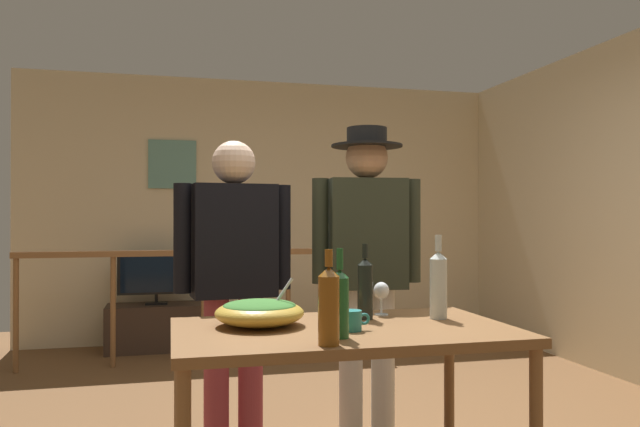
{
  "coord_description": "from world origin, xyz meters",
  "views": [
    {
      "loc": [
        -0.98,
        -3.02,
        1.24
      ],
      "look_at": [
        -0.29,
        -0.23,
        1.26
      ],
      "focal_mm": 34.18,
      "sensor_mm": 36.0,
      "label": 1
    }
  ],
  "objects_px": {
    "flat_screen_tv": "(156,274)",
    "salad_bowl": "(260,311)",
    "wine_bottle_green": "(340,302)",
    "wine_bottle_amber": "(329,305)",
    "wine_bottle_dark": "(365,287)",
    "stair_railing": "(262,285)",
    "serving_table": "(344,346)",
    "person_standing_left": "(234,268)",
    "tv_console": "(156,327)",
    "mug_teal": "(352,320)",
    "wine_glass": "(381,292)",
    "person_standing_right": "(367,252)",
    "wine_bottle_clear": "(438,283)",
    "framed_picture": "(172,164)"
  },
  "relations": [
    {
      "from": "framed_picture",
      "to": "tv_console",
      "type": "height_order",
      "value": "framed_picture"
    },
    {
      "from": "person_standing_right",
      "to": "wine_bottle_dark",
      "type": "bearing_deg",
      "value": 76.92
    },
    {
      "from": "wine_glass",
      "to": "mug_teal",
      "type": "height_order",
      "value": "wine_glass"
    },
    {
      "from": "stair_railing",
      "to": "person_standing_left",
      "type": "bearing_deg",
      "value": -102.32
    },
    {
      "from": "wine_bottle_amber",
      "to": "wine_bottle_dark",
      "type": "relative_size",
      "value": 1.01
    },
    {
      "from": "person_standing_left",
      "to": "wine_glass",
      "type": "bearing_deg",
      "value": 132.04
    },
    {
      "from": "wine_glass",
      "to": "wine_bottle_amber",
      "type": "distance_m",
      "value": 0.7
    },
    {
      "from": "wine_bottle_clear",
      "to": "person_standing_right",
      "type": "bearing_deg",
      "value": 98.01
    },
    {
      "from": "wine_glass",
      "to": "wine_bottle_green",
      "type": "distance_m",
      "value": 0.56
    },
    {
      "from": "wine_bottle_green",
      "to": "wine_bottle_amber",
      "type": "relative_size",
      "value": 0.99
    },
    {
      "from": "serving_table",
      "to": "person_standing_right",
      "type": "distance_m",
      "value": 0.94
    },
    {
      "from": "flat_screen_tv",
      "to": "wine_bottle_dark",
      "type": "relative_size",
      "value": 2.1
    },
    {
      "from": "wine_bottle_clear",
      "to": "person_standing_left",
      "type": "xyz_separation_m",
      "value": [
        -0.83,
        0.71,
        0.03
      ]
    },
    {
      "from": "salad_bowl",
      "to": "wine_bottle_clear",
      "type": "distance_m",
      "value": 0.8
    },
    {
      "from": "stair_railing",
      "to": "serving_table",
      "type": "distance_m",
      "value": 2.92
    },
    {
      "from": "mug_teal",
      "to": "person_standing_left",
      "type": "relative_size",
      "value": 0.07
    },
    {
      "from": "mug_teal",
      "to": "stair_railing",
      "type": "bearing_deg",
      "value": 88.35
    },
    {
      "from": "wine_bottle_dark",
      "to": "person_standing_right",
      "type": "relative_size",
      "value": 0.19
    },
    {
      "from": "flat_screen_tv",
      "to": "wine_bottle_green",
      "type": "relative_size",
      "value": 2.08
    },
    {
      "from": "wine_bottle_dark",
      "to": "person_standing_left",
      "type": "distance_m",
      "value": 0.82
    },
    {
      "from": "wine_glass",
      "to": "wine_bottle_clear",
      "type": "distance_m",
      "value": 0.27
    },
    {
      "from": "stair_railing",
      "to": "serving_table",
      "type": "height_order",
      "value": "stair_railing"
    },
    {
      "from": "salad_bowl",
      "to": "flat_screen_tv",
      "type": "bearing_deg",
      "value": 98.14
    },
    {
      "from": "flat_screen_tv",
      "to": "wine_bottle_clear",
      "type": "relative_size",
      "value": 1.88
    },
    {
      "from": "stair_railing",
      "to": "person_standing_right",
      "type": "xyz_separation_m",
      "value": [
        0.27,
        -2.11,
        0.4
      ]
    },
    {
      "from": "person_standing_right",
      "to": "mug_teal",
      "type": "bearing_deg",
      "value": 74.12
    },
    {
      "from": "person_standing_left",
      "to": "tv_console",
      "type": "bearing_deg",
      "value": -86.42
    },
    {
      "from": "stair_railing",
      "to": "wine_bottle_green",
      "type": "relative_size",
      "value": 9.14
    },
    {
      "from": "serving_table",
      "to": "wine_bottle_clear",
      "type": "distance_m",
      "value": 0.53
    },
    {
      "from": "tv_console",
      "to": "wine_bottle_dark",
      "type": "distance_m",
      "value": 3.55
    },
    {
      "from": "framed_picture",
      "to": "wine_bottle_clear",
      "type": "distance_m",
      "value": 3.95
    },
    {
      "from": "salad_bowl",
      "to": "wine_bottle_amber",
      "type": "distance_m",
      "value": 0.48
    },
    {
      "from": "stair_railing",
      "to": "tv_console",
      "type": "bearing_deg",
      "value": 146.97
    },
    {
      "from": "salad_bowl",
      "to": "wine_bottle_clear",
      "type": "relative_size",
      "value": 0.99
    },
    {
      "from": "stair_railing",
      "to": "wine_bottle_amber",
      "type": "height_order",
      "value": "wine_bottle_amber"
    },
    {
      "from": "stair_railing",
      "to": "wine_bottle_clear",
      "type": "distance_m",
      "value": 2.86
    },
    {
      "from": "wine_bottle_amber",
      "to": "tv_console",
      "type": "bearing_deg",
      "value": 99.8
    },
    {
      "from": "flat_screen_tv",
      "to": "person_standing_right",
      "type": "distance_m",
      "value": 2.94
    },
    {
      "from": "wine_bottle_dark",
      "to": "flat_screen_tv",
      "type": "bearing_deg",
      "value": 106.15
    },
    {
      "from": "wine_bottle_green",
      "to": "wine_glass",
      "type": "bearing_deg",
      "value": 54.62
    },
    {
      "from": "mug_teal",
      "to": "person_standing_left",
      "type": "bearing_deg",
      "value": 112.82
    },
    {
      "from": "tv_console",
      "to": "mug_teal",
      "type": "distance_m",
      "value": 3.74
    },
    {
      "from": "person_standing_left",
      "to": "wine_bottle_dark",
      "type": "bearing_deg",
      "value": 122.89
    },
    {
      "from": "salad_bowl",
      "to": "wine_glass",
      "type": "bearing_deg",
      "value": 13.88
    },
    {
      "from": "person_standing_right",
      "to": "wine_bottle_amber",
      "type": "bearing_deg",
      "value": 71.44
    },
    {
      "from": "tv_console",
      "to": "person_standing_left",
      "type": "distance_m",
      "value": 2.85
    },
    {
      "from": "flat_screen_tv",
      "to": "salad_bowl",
      "type": "distance_m",
      "value": 3.41
    },
    {
      "from": "tv_console",
      "to": "flat_screen_tv",
      "type": "bearing_deg",
      "value": -90.0
    },
    {
      "from": "wine_glass",
      "to": "wine_bottle_amber",
      "type": "bearing_deg",
      "value": -124.69
    },
    {
      "from": "framed_picture",
      "to": "person_standing_left",
      "type": "distance_m",
      "value": 3.11
    }
  ]
}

